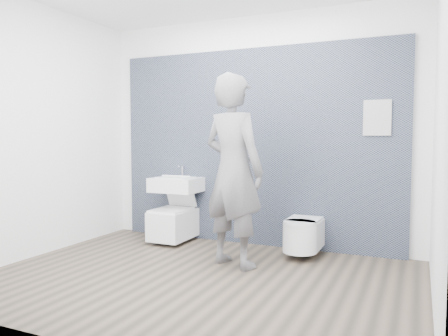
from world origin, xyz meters
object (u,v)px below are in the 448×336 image
at_px(washbasin, 176,184).
at_px(toilet_rounded, 302,235).
at_px(toilet_square, 173,222).
at_px(visitor, 233,171).

distance_m(washbasin, toilet_rounded, 1.73).
height_order(toilet_square, visitor, visitor).
height_order(toilet_rounded, visitor, visitor).
xyz_separation_m(toilet_square, toilet_rounded, (1.66, -0.01, -0.00)).
bearing_deg(washbasin, toilet_rounded, -3.09).
relative_size(washbasin, toilet_rounded, 0.96).
bearing_deg(toilet_square, washbasin, 90.00).
bearing_deg(toilet_rounded, toilet_square, 179.62).
bearing_deg(visitor, washbasin, -15.59).
bearing_deg(washbasin, visitor, -32.96).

